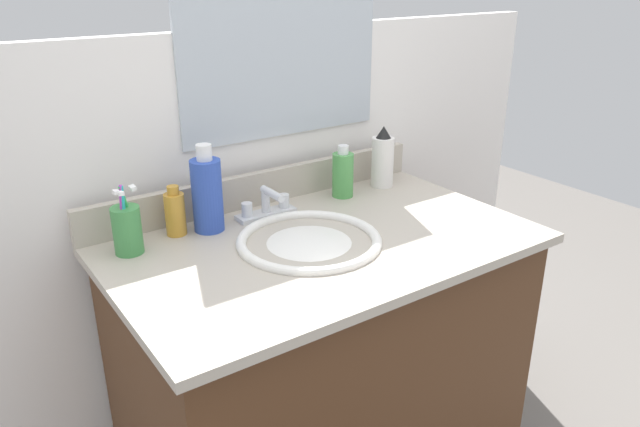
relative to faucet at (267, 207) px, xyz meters
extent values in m
cube|color=#4C2D19|center=(0.04, -0.20, -0.46)|extent=(0.96, 0.56, 0.82)
cube|color=#B2A899|center=(0.04, -0.20, -0.04)|extent=(1.00, 0.61, 0.02)
cube|color=#B2A899|center=(0.04, 0.09, 0.02)|extent=(1.00, 0.02, 0.09)
cube|color=white|center=(0.04, 0.15, -0.22)|extent=(2.10, 0.04, 1.30)
cube|color=#B2BCC6|center=(0.14, 0.13, 0.42)|extent=(0.60, 0.01, 0.56)
torus|color=white|center=(0.00, -0.19, -0.02)|extent=(0.34, 0.34, 0.02)
ellipsoid|color=white|center=(0.00, -0.19, -0.07)|extent=(0.29, 0.29, 0.11)
cylinder|color=#B2B5BA|center=(0.00, -0.19, -0.10)|extent=(0.04, 0.04, 0.01)
cube|color=silver|center=(0.00, 0.01, -0.02)|extent=(0.16, 0.05, 0.01)
cylinder|color=silver|center=(0.00, 0.01, 0.01)|extent=(0.02, 0.02, 0.06)
cylinder|color=silver|center=(0.00, -0.03, 0.04)|extent=(0.02, 0.09, 0.02)
cylinder|color=silver|center=(-0.06, 0.01, 0.00)|extent=(0.03, 0.03, 0.04)
cylinder|color=silver|center=(0.05, 0.01, 0.00)|extent=(0.03, 0.03, 0.04)
cylinder|color=#4C9E4C|center=(0.25, 0.01, 0.03)|extent=(0.06, 0.06, 0.12)
cylinder|color=white|center=(0.25, 0.01, 0.11)|extent=(0.03, 0.03, 0.02)
cylinder|color=gold|center=(-0.24, 0.03, 0.02)|extent=(0.05, 0.05, 0.10)
cylinder|color=gold|center=(-0.24, 0.03, 0.09)|extent=(0.03, 0.03, 0.02)
cylinder|color=#2D4CB2|center=(-0.16, 0.01, 0.06)|extent=(0.07, 0.07, 0.18)
cylinder|color=white|center=(-0.16, 0.01, 0.17)|extent=(0.04, 0.04, 0.04)
cylinder|color=white|center=(0.40, 0.02, 0.04)|extent=(0.06, 0.06, 0.15)
cone|color=black|center=(0.40, 0.02, 0.13)|extent=(0.04, 0.04, 0.03)
cylinder|color=#3F8C47|center=(-0.36, -0.01, 0.03)|extent=(0.06, 0.06, 0.11)
cylinder|color=#26B2B2|center=(-0.37, -0.02, 0.06)|extent=(0.02, 0.02, 0.15)
cube|color=white|center=(-0.37, -0.02, 0.12)|extent=(0.01, 0.02, 0.01)
cylinder|color=#B23FBF|center=(-0.37, -0.01, 0.06)|extent=(0.02, 0.02, 0.15)
cube|color=white|center=(-0.38, -0.02, 0.12)|extent=(0.01, 0.02, 0.01)
cylinder|color=green|center=(-0.35, 0.00, 0.06)|extent=(0.04, 0.02, 0.15)
cube|color=white|center=(-0.34, 0.00, 0.12)|extent=(0.01, 0.02, 0.01)
camera|label=1|loc=(-0.72, -1.27, 0.58)|focal=34.19mm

